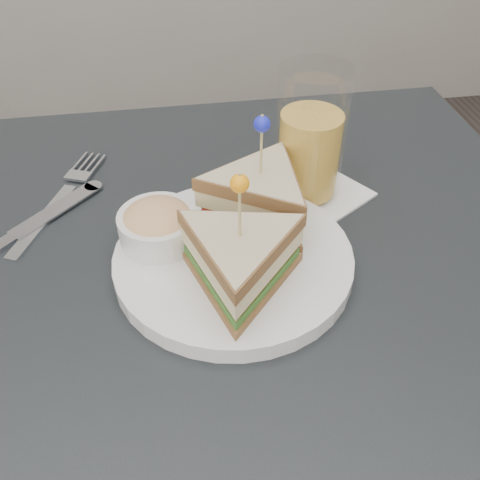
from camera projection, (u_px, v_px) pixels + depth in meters
table at (233, 331)px, 0.60m from camera, size 0.80×0.80×0.75m
plate_meal at (237, 234)px, 0.55m from camera, size 0.32×0.32×0.15m
cutlery_fork at (63, 196)px, 0.66m from camera, size 0.10×0.21×0.01m
cutlery_knife at (20, 233)px, 0.61m from camera, size 0.17×0.17×0.01m
drink_set at (310, 143)px, 0.62m from camera, size 0.18×0.18×0.16m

